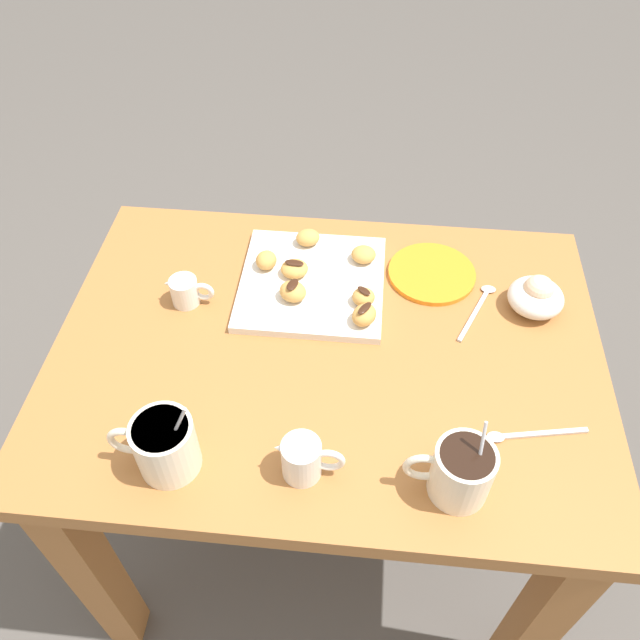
{
  "coord_description": "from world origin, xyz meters",
  "views": [
    {
      "loc": [
        -0.06,
        0.72,
        1.59
      ],
      "look_at": [
        0.02,
        -0.05,
        0.74
      ],
      "focal_mm": 35.84,
      "sensor_mm": 36.0,
      "label": 1
    }
  ],
  "objects_px": {
    "coffee_mug_cream_right": "(164,445)",
    "ice_cream_bowl": "(536,296)",
    "beignet_1": "(266,260)",
    "cream_pitcher_white": "(303,458)",
    "beignet_0": "(364,315)",
    "beignet_5": "(293,292)",
    "pastry_plate_square": "(312,283)",
    "beignet_3": "(364,254)",
    "beignet_4": "(295,269)",
    "dining_table": "(327,394)",
    "beignet_6": "(308,238)",
    "coffee_mug_cream_left": "(460,471)",
    "saucer_orange_left": "(432,273)",
    "beignet_2": "(364,297)",
    "chocolate_sauce_pitcher": "(185,290)"
  },
  "relations": [
    {
      "from": "dining_table",
      "to": "beignet_5",
      "type": "xyz_separation_m",
      "value": [
        0.07,
        -0.1,
        0.18
      ]
    },
    {
      "from": "pastry_plate_square",
      "to": "beignet_2",
      "type": "height_order",
      "value": "beignet_2"
    },
    {
      "from": "pastry_plate_square",
      "to": "ice_cream_bowl",
      "type": "height_order",
      "value": "ice_cream_bowl"
    },
    {
      "from": "pastry_plate_square",
      "to": "beignet_3",
      "type": "relative_size",
      "value": 5.67
    },
    {
      "from": "ice_cream_bowl",
      "to": "beignet_4",
      "type": "relative_size",
      "value": 1.94
    },
    {
      "from": "coffee_mug_cream_right",
      "to": "ice_cream_bowl",
      "type": "height_order",
      "value": "coffee_mug_cream_right"
    },
    {
      "from": "dining_table",
      "to": "beignet_5",
      "type": "bearing_deg",
      "value": -53.6
    },
    {
      "from": "beignet_0",
      "to": "beignet_5",
      "type": "xyz_separation_m",
      "value": [
        0.13,
        -0.05,
        0.0
      ]
    },
    {
      "from": "cream_pitcher_white",
      "to": "beignet_0",
      "type": "relative_size",
      "value": 2.06
    },
    {
      "from": "beignet_2",
      "to": "beignet_4",
      "type": "bearing_deg",
      "value": -24.89
    },
    {
      "from": "cream_pitcher_white",
      "to": "beignet_5",
      "type": "height_order",
      "value": "cream_pitcher_white"
    },
    {
      "from": "beignet_3",
      "to": "beignet_5",
      "type": "bearing_deg",
      "value": 43.19
    },
    {
      "from": "coffee_mug_cream_left",
      "to": "beignet_6",
      "type": "xyz_separation_m",
      "value": [
        0.28,
        -0.51,
        -0.02
      ]
    },
    {
      "from": "beignet_1",
      "to": "coffee_mug_cream_right",
      "type": "bearing_deg",
      "value": 79.12
    },
    {
      "from": "saucer_orange_left",
      "to": "beignet_0",
      "type": "distance_m",
      "value": 0.2
    },
    {
      "from": "pastry_plate_square",
      "to": "beignet_4",
      "type": "distance_m",
      "value": 0.04
    },
    {
      "from": "pastry_plate_square",
      "to": "beignet_1",
      "type": "height_order",
      "value": "beignet_1"
    },
    {
      "from": "ice_cream_bowl",
      "to": "beignet_6",
      "type": "distance_m",
      "value": 0.45
    },
    {
      "from": "saucer_orange_left",
      "to": "beignet_6",
      "type": "bearing_deg",
      "value": -11.75
    },
    {
      "from": "coffee_mug_cream_left",
      "to": "coffee_mug_cream_right",
      "type": "height_order",
      "value": "coffee_mug_cream_right"
    },
    {
      "from": "coffee_mug_cream_right",
      "to": "beignet_1",
      "type": "bearing_deg",
      "value": -100.88
    },
    {
      "from": "beignet_3",
      "to": "beignet_4",
      "type": "relative_size",
      "value": 0.92
    },
    {
      "from": "ice_cream_bowl",
      "to": "beignet_6",
      "type": "xyz_separation_m",
      "value": [
        0.44,
        -0.12,
        -0.0
      ]
    },
    {
      "from": "cream_pitcher_white",
      "to": "ice_cream_bowl",
      "type": "distance_m",
      "value": 0.54
    },
    {
      "from": "beignet_5",
      "to": "pastry_plate_square",
      "type": "bearing_deg",
      "value": -120.4
    },
    {
      "from": "pastry_plate_square",
      "to": "beignet_5",
      "type": "relative_size",
      "value": 5.28
    },
    {
      "from": "dining_table",
      "to": "pastry_plate_square",
      "type": "bearing_deg",
      "value": -73.91
    },
    {
      "from": "chocolate_sauce_pitcher",
      "to": "beignet_5",
      "type": "height_order",
      "value": "chocolate_sauce_pitcher"
    },
    {
      "from": "dining_table",
      "to": "cream_pitcher_white",
      "type": "xyz_separation_m",
      "value": [
        0.01,
        0.25,
        0.18
      ]
    },
    {
      "from": "coffee_mug_cream_right",
      "to": "saucer_orange_left",
      "type": "relative_size",
      "value": 0.88
    },
    {
      "from": "coffee_mug_cream_right",
      "to": "pastry_plate_square",
      "type": "bearing_deg",
      "value": -113.47
    },
    {
      "from": "dining_table",
      "to": "beignet_6",
      "type": "relative_size",
      "value": 20.23
    },
    {
      "from": "dining_table",
      "to": "cream_pitcher_white",
      "type": "distance_m",
      "value": 0.31
    },
    {
      "from": "beignet_0",
      "to": "beignet_6",
      "type": "bearing_deg",
      "value": -58.38
    },
    {
      "from": "beignet_2",
      "to": "coffee_mug_cream_left",
      "type": "bearing_deg",
      "value": 113.8
    },
    {
      "from": "coffee_mug_cream_left",
      "to": "beignet_5",
      "type": "relative_size",
      "value": 2.86
    },
    {
      "from": "dining_table",
      "to": "beignet_0",
      "type": "xyz_separation_m",
      "value": [
        -0.06,
        -0.05,
        0.17
      ]
    },
    {
      "from": "coffee_mug_cream_right",
      "to": "beignet_0",
      "type": "relative_size",
      "value": 2.96
    },
    {
      "from": "beignet_0",
      "to": "beignet_5",
      "type": "relative_size",
      "value": 0.98
    },
    {
      "from": "beignet_6",
      "to": "pastry_plate_square",
      "type": "bearing_deg",
      "value": 100.54
    },
    {
      "from": "coffee_mug_cream_left",
      "to": "beignet_2",
      "type": "xyz_separation_m",
      "value": [
        0.16,
        -0.35,
        -0.02
      ]
    },
    {
      "from": "coffee_mug_cream_right",
      "to": "chocolate_sauce_pitcher",
      "type": "relative_size",
      "value": 1.63
    },
    {
      "from": "beignet_4",
      "to": "beignet_0",
      "type": "bearing_deg",
      "value": 141.76
    },
    {
      "from": "cream_pitcher_white",
      "to": "beignet_3",
      "type": "bearing_deg",
      "value": -98.02
    },
    {
      "from": "chocolate_sauce_pitcher",
      "to": "beignet_2",
      "type": "xyz_separation_m",
      "value": [
        -0.33,
        -0.02,
        -0.0
      ]
    },
    {
      "from": "saucer_orange_left",
      "to": "beignet_2",
      "type": "relative_size",
      "value": 4.06
    },
    {
      "from": "beignet_5",
      "to": "beignet_6",
      "type": "bearing_deg",
      "value": -93.79
    },
    {
      "from": "ice_cream_bowl",
      "to": "coffee_mug_cream_left",
      "type": "bearing_deg",
      "value": 67.5
    },
    {
      "from": "pastry_plate_square",
      "to": "beignet_2",
      "type": "distance_m",
      "value": 0.12
    },
    {
      "from": "beignet_4",
      "to": "beignet_2",
      "type": "bearing_deg",
      "value": 155.11
    }
  ]
}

